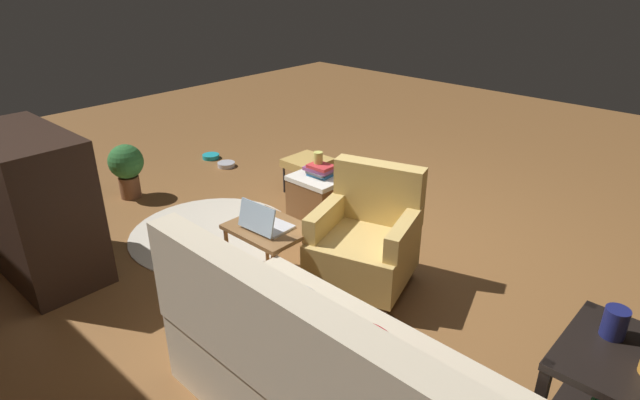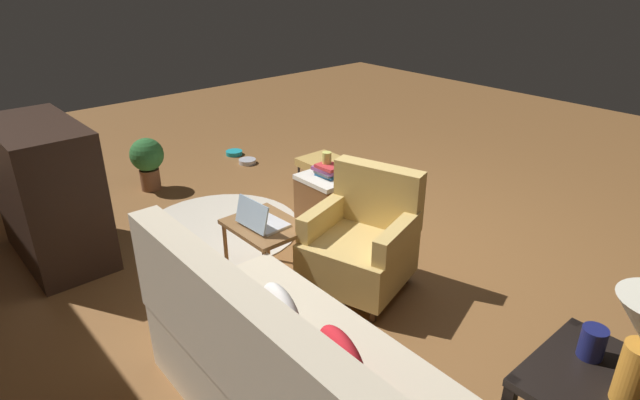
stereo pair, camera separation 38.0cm
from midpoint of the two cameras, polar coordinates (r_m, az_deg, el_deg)
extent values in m
plane|color=brown|center=(4.42, 7.45, -5.04)|extent=(12.00, 12.00, 0.00)
cube|color=beige|center=(2.78, 3.03, -20.46)|extent=(1.92, 0.88, 0.44)
cube|color=beige|center=(2.27, -3.41, -15.65)|extent=(1.90, 0.20, 0.56)
ellipsoid|color=red|center=(2.42, 7.04, -17.26)|extent=(0.42, 0.25, 0.28)
ellipsoid|color=white|center=(2.66, -0.16, -12.39)|extent=(0.42, 0.24, 0.28)
cube|color=tan|center=(3.75, 7.07, -6.38)|extent=(0.82, 0.82, 0.32)
cube|color=tan|center=(3.80, 9.20, 0.50)|extent=(0.67, 0.32, 0.45)
cube|color=tan|center=(3.74, 3.27, -1.91)|extent=(0.26, 0.57, 0.18)
cube|color=tan|center=(3.53, 11.54, -4.13)|extent=(0.26, 0.57, 0.18)
cylinder|color=#3F2819|center=(3.76, 1.46, -9.82)|extent=(0.05, 0.05, 0.10)
cylinder|color=#3F2819|center=(3.58, 8.92, -12.27)|extent=(0.05, 0.05, 0.10)
cylinder|color=#3F2819|center=(4.15, 5.21, -6.26)|extent=(0.05, 0.05, 0.10)
cylinder|color=#3F2819|center=(3.99, 12.03, -8.24)|extent=(0.05, 0.05, 0.10)
cube|color=black|center=(2.76, 32.84, -16.96)|extent=(0.64, 0.64, 0.04)
cube|color=black|center=(3.19, 28.41, -15.73)|extent=(0.05, 0.05, 0.55)
cylinder|color=orange|center=(2.62, 35.00, -15.50)|extent=(0.14, 0.14, 0.28)
cylinder|color=navy|center=(2.80, 31.23, -13.31)|extent=(0.11, 0.11, 0.15)
cube|color=olive|center=(3.71, -3.11, -2.90)|extent=(0.56, 0.44, 0.03)
cylinder|color=olive|center=(3.77, 1.64, -6.58)|extent=(0.03, 0.03, 0.45)
cylinder|color=olive|center=(4.10, -3.12, -3.82)|extent=(0.03, 0.03, 0.45)
cylinder|color=olive|center=(3.56, -2.91, -8.68)|extent=(0.03, 0.03, 0.45)
cylinder|color=olive|center=(3.91, -7.51, -5.56)|extent=(0.03, 0.03, 0.45)
cube|color=silver|center=(3.70, -3.12, -2.57)|extent=(0.33, 0.23, 0.02)
cube|color=silver|center=(3.59, -4.48, -1.66)|extent=(0.32, 0.08, 0.20)
cube|color=black|center=(4.44, -25.41, 0.67)|extent=(1.10, 0.56, 1.10)
cube|color=black|center=(4.39, -25.52, 2.52)|extent=(0.88, 0.45, 0.56)
cube|color=black|center=(4.40, -25.92, 1.90)|extent=(0.64, 0.40, 0.48)
cube|color=#384C51|center=(4.45, -23.45, 2.62)|extent=(0.54, 0.01, 0.38)
cube|color=brown|center=(4.63, 3.30, -0.33)|extent=(0.44, 0.44, 0.44)
cube|color=silver|center=(4.54, 3.37, 2.41)|extent=(0.45, 0.45, 0.04)
cube|color=#2D72B2|center=(4.52, 3.39, 2.77)|extent=(0.21, 0.18, 0.03)
cube|color=#595960|center=(4.51, 3.36, 3.02)|extent=(0.19, 0.18, 0.02)
cube|color=#994C8C|center=(4.50, 3.21, 3.36)|extent=(0.25, 0.18, 0.03)
cube|color=red|center=(4.48, 3.39, 3.62)|extent=(0.21, 0.17, 0.03)
cylinder|color=#D8D866|center=(4.50, 3.17, 4.59)|extent=(0.08, 0.08, 0.10)
cube|color=#262628|center=(4.64, 3.22, 3.38)|extent=(0.08, 0.17, 0.02)
cube|color=tan|center=(5.27, 2.33, 4.08)|extent=(0.40, 0.40, 0.08)
cylinder|color=#262628|center=(5.34, 4.88, 2.21)|extent=(0.02, 0.02, 0.28)
cylinder|color=#262628|center=(5.56, 2.37, 3.23)|extent=(0.02, 0.02, 0.28)
cylinder|color=#262628|center=(5.11, 2.22, 1.24)|extent=(0.02, 0.02, 0.28)
cylinder|color=#262628|center=(5.35, -0.28, 2.34)|extent=(0.02, 0.02, 0.28)
cylinder|color=beige|center=(4.72, -8.56, -3.00)|extent=(1.42, 1.42, 0.01)
cylinder|color=silver|center=(6.16, -6.19, 4.19)|extent=(0.20, 0.20, 0.05)
cylinder|color=teal|center=(6.46, -7.70, 5.10)|extent=(0.20, 0.20, 0.05)
cylinder|color=brown|center=(5.63, -16.23, 2.16)|extent=(0.20, 0.20, 0.22)
sphere|color=#2D6B33|center=(5.53, -16.56, 4.74)|extent=(0.34, 0.34, 0.34)
camera|label=1|loc=(0.19, -87.21, 1.30)|focal=29.30mm
camera|label=2|loc=(0.19, 92.79, -1.30)|focal=29.30mm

